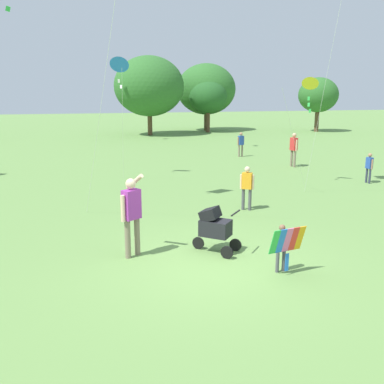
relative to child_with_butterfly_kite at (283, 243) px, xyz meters
name	(u,v)px	position (x,y,z in m)	size (l,w,h in m)	color
ground_plane	(211,265)	(-1.26, 0.69, -0.61)	(120.00, 120.00, 0.00)	#668E47
treeline_distant	(48,87)	(-6.21, 27.91, 3.05)	(41.91, 7.35, 6.05)	brown
child_with_butterfly_kite	(283,243)	(0.00, 0.00, 0.00)	(0.76, 0.42, 0.98)	#4C4C51
person_adult_flyer	(131,210)	(-2.77, 1.57, 0.43)	(0.53, 0.68, 1.80)	#7F705B
stroller	(215,226)	(-0.97, 1.40, 0.00)	(1.02, 0.92, 1.03)	black
kite_orange_delta	(310,85)	(4.33, 7.33, 3.09)	(2.48, 2.53, 3.99)	yellow
kite_green_novelty	(119,65)	(-2.21, 10.34, 3.83)	(0.85, 2.00, 4.77)	blue
person_red_shirt	(369,166)	(6.87, 7.04, 0.08)	(0.17, 0.37, 1.16)	#33384C
person_couple_left	(247,185)	(0.95, 4.51, 0.17)	(0.37, 0.30, 1.32)	#4C4C51
person_kid_running	(241,142)	(4.40, 14.60, 0.16)	(0.41, 0.24, 1.30)	#7F705B
person_back_turned	(294,147)	(5.71, 11.07, 0.32)	(0.26, 0.50, 1.58)	#7F705B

